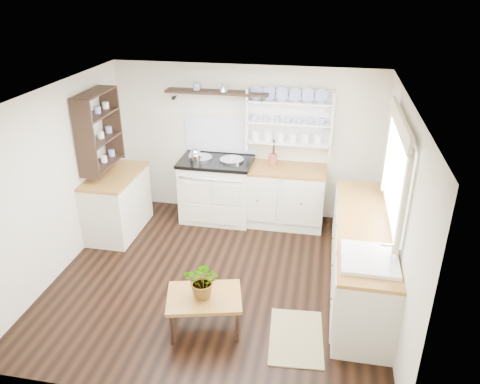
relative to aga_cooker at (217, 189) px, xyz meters
name	(u,v)px	position (x,y,z in m)	size (l,w,h in m)	color
floor	(218,278)	(0.39, -1.57, -0.49)	(4.00, 3.80, 0.01)	black
wall_back	(246,142)	(0.39, 0.33, 0.66)	(4.00, 0.02, 2.30)	beige
wall_right	(397,211)	(2.39, -1.57, 0.66)	(0.02, 3.80, 2.30)	beige
wall_left	(57,182)	(-1.61, -1.57, 0.66)	(0.02, 3.80, 2.30)	beige
ceiling	(214,96)	(0.39, -1.57, 1.81)	(4.00, 3.80, 0.01)	white
window	(396,170)	(2.34, -1.42, 1.08)	(0.08, 1.55, 1.22)	white
aga_cooker	(217,189)	(0.00, 0.00, 0.00)	(1.08, 0.75, 0.99)	#ECE6CC
back_cabinets	(281,195)	(0.99, 0.03, -0.03)	(1.27, 0.63, 0.90)	beige
right_cabinets	(361,257)	(2.09, -1.47, -0.03)	(0.62, 2.43, 0.90)	beige
belfast_sink	(368,269)	(2.09, -2.22, 0.31)	(0.55, 0.60, 0.45)	white
left_cabinets	(117,202)	(-1.31, -0.67, -0.03)	(0.62, 1.13, 0.90)	beige
plate_rack	(290,119)	(1.04, 0.29, 1.07)	(1.20, 0.22, 0.90)	white
high_shelf	(217,93)	(-0.01, 0.21, 1.42)	(1.50, 0.29, 0.16)	black
left_shelving	(99,129)	(-1.45, -0.67, 1.06)	(0.28, 0.80, 1.05)	black
kettle	(195,156)	(-0.28, -0.12, 0.55)	(0.18, 0.18, 0.23)	silver
utensil_crock	(273,159)	(0.83, 0.11, 0.50)	(0.13, 0.13, 0.15)	#954A36
center_table	(204,300)	(0.46, -2.47, -0.12)	(0.88, 0.72, 0.42)	brown
potted_plant	(203,280)	(0.46, -2.47, 0.13)	(0.36, 0.31, 0.40)	#3F7233
floor_rug	(296,337)	(1.43, -2.44, -0.48)	(0.55, 0.85, 0.02)	olive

